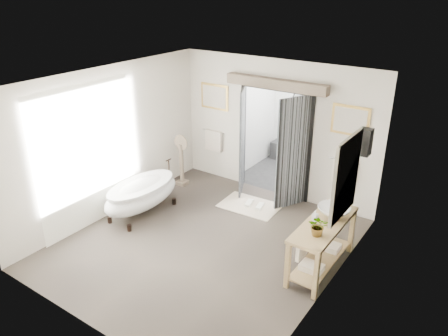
{
  "coord_description": "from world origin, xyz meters",
  "views": [
    {
      "loc": [
        4.02,
        -5.23,
        4.35
      ],
      "look_at": [
        0.0,
        0.6,
        1.25
      ],
      "focal_mm": 35.0,
      "sensor_mm": 36.0,
      "label": 1
    }
  ],
  "objects_px": {
    "rug": "(250,206)",
    "basin": "(334,212)",
    "clawfoot_tub": "(142,194)",
    "vanity": "(321,241)"
  },
  "relations": [
    {
      "from": "clawfoot_tub",
      "to": "vanity",
      "type": "xyz_separation_m",
      "value": [
        3.63,
        0.31,
        0.07
      ]
    },
    {
      "from": "vanity",
      "to": "basin",
      "type": "distance_m",
      "value": 0.52
    },
    {
      "from": "clawfoot_tub",
      "to": "vanity",
      "type": "distance_m",
      "value": 3.64
    },
    {
      "from": "clawfoot_tub",
      "to": "basin",
      "type": "height_order",
      "value": "basin"
    },
    {
      "from": "clawfoot_tub",
      "to": "basin",
      "type": "xyz_separation_m",
      "value": [
        3.7,
        0.58,
        0.51
      ]
    },
    {
      "from": "rug",
      "to": "basin",
      "type": "bearing_deg",
      "value": -23.16
    },
    {
      "from": "vanity",
      "to": "basin",
      "type": "relative_size",
      "value": 3.06
    },
    {
      "from": "vanity",
      "to": "rug",
      "type": "distance_m",
      "value": 2.38
    },
    {
      "from": "clawfoot_tub",
      "to": "vanity",
      "type": "relative_size",
      "value": 1.13
    },
    {
      "from": "vanity",
      "to": "rug",
      "type": "bearing_deg",
      "value": 150.0
    }
  ]
}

